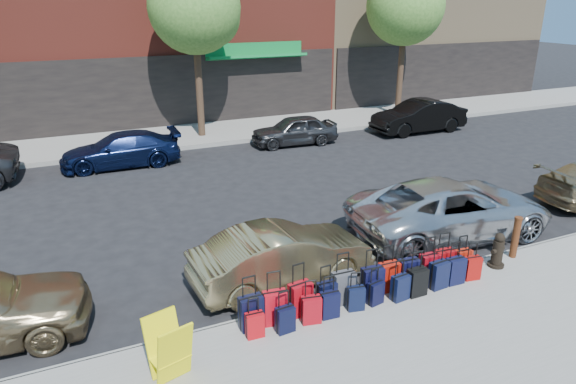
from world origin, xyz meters
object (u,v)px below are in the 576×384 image
suitcase_front_5 (372,283)px  car_far_3 (418,116)px  car_near_1 (282,256)px  car_far_1 (121,150)px  car_far_2 (294,130)px  fire_hydrant (498,251)px  tree_right (408,8)px  car_near_2 (451,208)px  tree_center (198,10)px  display_rack (169,349)px  bollard (516,237)px

suitcase_front_5 → car_far_3: car_far_3 is taller
car_near_1 → car_far_3: car_far_3 is taller
car_far_1 → car_far_2: size_ratio=1.18×
fire_hydrant → car_far_2: 11.82m
tree_right → car_near_2: (-7.41, -12.40, -4.66)m
car_far_1 → car_far_2: bearing=92.7°
tree_center → tree_right: 10.50m
tree_right → display_rack: (-15.28, -14.99, -4.75)m
suitcase_front_5 → bollard: size_ratio=1.05×
display_rack → car_far_3: car_far_3 is taller
tree_center → car_far_2: 6.31m
car_far_2 → car_near_1: bearing=-21.7°
car_near_1 → car_far_2: (5.07, 10.24, -0.03)m
tree_right → car_near_1: tree_right is taller
tree_center → car_far_1: bearing=-145.6°
tree_right → suitcase_front_5: bearing=-127.7°
bollard → car_far_1: 13.69m
tree_center → tree_right: bearing=0.0°
fire_hydrant → bollard: size_ratio=0.81×
fire_hydrant → car_far_3: 13.20m
bollard → fire_hydrant: bearing=-166.0°
display_rack → tree_right: bearing=29.2°
car_far_2 → display_rack: bearing=-28.1°
car_far_3 → bollard: bearing=-27.4°
car_near_1 → suitcase_front_5: bearing=-142.1°
bollard → car_near_2: size_ratio=0.19×
car_far_1 → display_rack: bearing=-2.0°
fire_hydrant → car_far_1: car_far_1 is taller
suitcase_front_5 → display_rack: (-4.22, -0.65, 0.18)m
display_rack → car_far_1: bearing=70.9°
tree_right → car_far_1: 15.45m
tree_center → bollard: bearing=-76.5°
tree_right → car_far_2: size_ratio=1.99×
car_near_1 → tree_right: bearing=-47.3°
car_near_2 → car_far_1: (-7.03, 9.71, -0.13)m
suitcase_front_5 → bollard: 4.00m
fire_hydrant → car_near_1: (-4.61, 1.57, 0.13)m
car_far_2 → car_far_3: car_far_3 is taller
tree_center → car_near_2: tree_center is taller
suitcase_front_5 → car_far_2: 12.33m
car_near_2 → car_near_1: bearing=99.4°
tree_right → display_rack: size_ratio=6.97×
tree_right → car_near_1: (-12.39, -12.84, -4.76)m
tree_center → car_far_2: tree_center is taller
display_rack → car_near_2: 8.29m
tree_right → car_far_2: bearing=-160.5°
car_far_1 → car_far_3: bearing=90.7°
car_near_1 → car_far_1: size_ratio=0.93×
fire_hydrant → car_far_2: size_ratio=0.22×
car_far_2 → car_far_3: 6.18m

